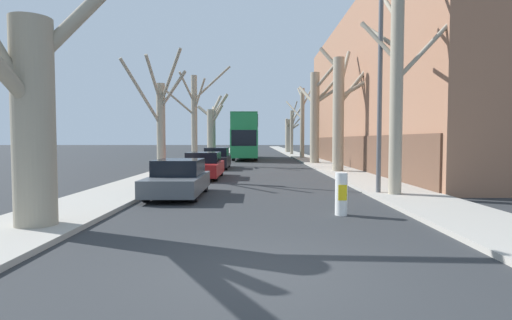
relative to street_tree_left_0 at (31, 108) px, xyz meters
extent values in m
plane|color=#2B2D30|center=(4.82, -2.75, -2.63)|extent=(300.00, 300.00, 0.00)
cube|color=#A39E93|center=(-0.25, 47.25, -2.57)|extent=(2.48, 120.00, 0.12)
cube|color=#A39E93|center=(9.90, 47.25, -2.57)|extent=(2.48, 120.00, 0.12)
cube|color=#93664C|center=(16.14, 20.46, 2.85)|extent=(10.00, 31.07, 10.95)
cube|color=brown|center=(11.12, 20.46, -1.53)|extent=(0.12, 30.44, 2.19)
cylinder|color=gray|center=(-0.02, 0.11, -0.37)|extent=(0.87, 0.87, 4.52)
cylinder|color=gray|center=(0.84, 0.62, 2.13)|extent=(2.07, 1.40, 2.57)
cylinder|color=gray|center=(0.17, 10.78, -0.30)|extent=(0.41, 0.41, 4.66)
cylinder|color=gray|center=(0.03, 10.03, 2.10)|extent=(0.44, 1.63, 2.06)
cylinder|color=gray|center=(0.86, 10.20, 1.64)|extent=(1.55, 1.32, 1.64)
cylinder|color=gray|center=(0.77, 10.15, 2.23)|extent=(1.39, 1.45, 2.43)
cylinder|color=gray|center=(-0.51, 9.94, 1.46)|extent=(1.53, 1.86, 2.94)
cylinder|color=gray|center=(-0.01, 22.29, 0.82)|extent=(0.45, 0.45, 6.89)
cylinder|color=gray|center=(1.38, 22.13, 3.65)|extent=(2.90, 0.49, 2.59)
cylinder|color=gray|center=(0.46, 21.79, 2.71)|extent=(1.15, 1.20, 2.42)
cylinder|color=gray|center=(-1.18, 21.94, 2.28)|extent=(2.49, 0.88, 2.18)
cylinder|color=gray|center=(-0.42, 21.52, 3.23)|extent=(1.02, 1.72, 2.18)
cylinder|color=gray|center=(0.08, 33.18, -0.07)|extent=(0.87, 0.87, 5.12)
cylinder|color=gray|center=(0.07, 34.41, 1.88)|extent=(0.33, 2.66, 2.29)
cylinder|color=gray|center=(0.48, 34.21, 2.98)|extent=(1.16, 2.37, 2.39)
cylinder|color=gray|center=(0.95, 32.77, 2.72)|extent=(2.08, 1.19, 2.69)
cylinder|color=gray|center=(0.68, 32.77, 1.90)|extent=(1.57, 1.21, 2.14)
cylinder|color=gray|center=(-0.64, 33.61, 2.27)|extent=(1.74, 1.21, 1.40)
cylinder|color=gray|center=(9.46, 5.06, 0.90)|extent=(0.43, 0.43, 7.05)
cylinder|color=gray|center=(8.98, 5.49, 2.73)|extent=(1.14, 1.06, 1.58)
cylinder|color=gray|center=(10.63, 5.13, 2.59)|extent=(2.46, 0.31, 2.60)
cylinder|color=gray|center=(9.44, 5.80, 3.96)|extent=(0.18, 1.59, 1.37)
cylinder|color=gray|center=(9.13, 6.08, 3.08)|extent=(0.82, 2.17, 1.47)
cylinder|color=gray|center=(9.61, 15.26, 0.77)|extent=(0.66, 0.66, 6.80)
cylinder|color=gray|center=(9.14, 15.65, 4.18)|extent=(1.22, 1.06, 1.51)
cylinder|color=gray|center=(10.39, 15.31, 2.27)|extent=(1.69, 0.34, 1.12)
cylinder|color=gray|center=(10.13, 16.24, 3.52)|extent=(1.32, 2.21, 2.90)
cylinder|color=gray|center=(10.61, 15.44, 2.62)|extent=(2.22, 0.62, 2.61)
cylinder|color=gray|center=(9.47, 23.80, 1.05)|extent=(0.73, 0.73, 7.35)
cylinder|color=gray|center=(8.98, 24.86, 2.99)|extent=(1.27, 2.36, 1.85)
cylinder|color=gray|center=(10.26, 22.80, 4.40)|extent=(1.88, 2.29, 2.22)
cylinder|color=gray|center=(10.87, 23.50, 3.22)|extent=(2.99, 0.88, 2.09)
cylinder|color=gray|center=(10.53, 24.06, 3.44)|extent=(2.38, 0.83, 2.61)
cylinder|color=gray|center=(9.60, 33.55, 1.05)|extent=(0.44, 0.44, 7.36)
cylinder|color=gray|center=(9.44, 34.32, 4.23)|extent=(0.48, 1.67, 1.43)
cylinder|color=gray|center=(10.25, 33.87, 4.05)|extent=(1.49, 0.83, 2.67)
cylinder|color=gray|center=(8.86, 34.85, 2.55)|extent=(1.66, 2.75, 2.19)
cylinder|color=gray|center=(9.40, 43.77, 0.27)|extent=(0.42, 0.42, 5.80)
cylinder|color=gray|center=(10.14, 44.15, 1.72)|extent=(1.64, 0.92, 1.79)
cylinder|color=gray|center=(9.66, 43.01, 3.21)|extent=(0.69, 1.67, 2.05)
cylinder|color=gray|center=(9.65, 44.14, 1.57)|extent=(0.69, 0.92, 1.89)
cylinder|color=gray|center=(9.81, 44.43, 2.20)|extent=(0.98, 1.48, 1.53)
cylinder|color=gray|center=(9.62, 52.62, -0.07)|extent=(0.82, 0.82, 5.12)
cylinder|color=gray|center=(10.44, 52.67, 1.18)|extent=(1.82, 0.42, 1.37)
cylinder|color=gray|center=(9.48, 52.18, 1.57)|extent=(0.64, 1.20, 2.06)
cylinder|color=gray|center=(9.98, 51.87, 1.97)|extent=(1.07, 1.84, 2.70)
cylinder|color=gray|center=(10.61, 52.63, 2.78)|extent=(2.21, 0.32, 2.99)
cube|color=#1E7F47|center=(3.68, 32.40, -0.99)|extent=(2.45, 11.90, 2.57)
cube|color=#1E7F47|center=(3.68, 32.40, 1.00)|extent=(2.41, 11.66, 1.42)
cube|color=#1A6C3C|center=(3.68, 32.40, 1.77)|extent=(2.41, 11.66, 0.12)
cube|color=black|center=(3.68, 32.40, -0.50)|extent=(2.48, 10.47, 1.34)
cube|color=black|center=(3.68, 32.40, 1.07)|extent=(2.48, 10.47, 1.08)
cube|color=black|center=(3.68, 26.47, -0.50)|extent=(2.21, 0.06, 1.40)
cylinder|color=black|center=(2.62, 28.83, -2.14)|extent=(0.30, 0.98, 0.98)
cylinder|color=black|center=(4.73, 28.83, -2.14)|extent=(0.30, 0.98, 0.98)
cylinder|color=black|center=(2.62, 35.73, -2.14)|extent=(0.30, 0.98, 0.98)
cylinder|color=black|center=(4.73, 35.73, -2.14)|extent=(0.30, 0.98, 0.98)
cube|color=#4C5156|center=(2.03, 5.29, -2.17)|extent=(1.75, 4.06, 0.55)
cube|color=black|center=(2.03, 5.54, -1.63)|extent=(1.54, 2.11, 0.54)
cylinder|color=black|center=(1.27, 4.08, -2.32)|extent=(0.20, 0.61, 0.61)
cylinder|color=black|center=(2.80, 4.08, -2.32)|extent=(0.20, 0.61, 0.61)
cylinder|color=black|center=(1.27, 6.51, -2.32)|extent=(0.20, 0.61, 0.61)
cylinder|color=black|center=(2.80, 6.51, -2.32)|extent=(0.20, 0.61, 0.61)
cube|color=maroon|center=(2.03, 11.92, -2.14)|extent=(1.80, 4.48, 0.62)
cube|color=black|center=(2.03, 12.19, -1.57)|extent=(1.58, 2.33, 0.53)
cylinder|color=black|center=(1.25, 10.57, -2.31)|extent=(0.20, 0.63, 0.63)
cylinder|color=black|center=(2.82, 10.57, -2.31)|extent=(0.20, 0.63, 0.63)
cylinder|color=black|center=(1.25, 13.26, -2.31)|extent=(0.20, 0.63, 0.63)
cylinder|color=black|center=(2.82, 13.26, -2.31)|extent=(0.20, 0.63, 0.63)
cube|color=black|center=(2.03, 18.82, -2.12)|extent=(1.71, 4.42, 0.66)
cube|color=black|center=(2.03, 19.08, -1.49)|extent=(1.51, 2.30, 0.59)
cylinder|color=black|center=(1.29, 17.49, -2.32)|extent=(0.20, 0.61, 0.61)
cylinder|color=black|center=(2.78, 17.49, -2.32)|extent=(0.20, 0.61, 0.61)
cylinder|color=black|center=(1.29, 20.14, -2.32)|extent=(0.20, 0.61, 0.61)
cylinder|color=black|center=(2.78, 20.14, -2.32)|extent=(0.20, 0.61, 0.61)
cylinder|color=#4C4F54|center=(9.03, 5.48, 1.99)|extent=(0.16, 0.16, 9.23)
cylinder|color=white|center=(6.95, 1.85, -2.07)|extent=(0.32, 0.32, 1.11)
cube|color=yellow|center=(6.95, 1.68, -2.02)|extent=(0.22, 0.01, 0.40)
camera|label=1|loc=(4.74, -8.44, -0.67)|focal=28.00mm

